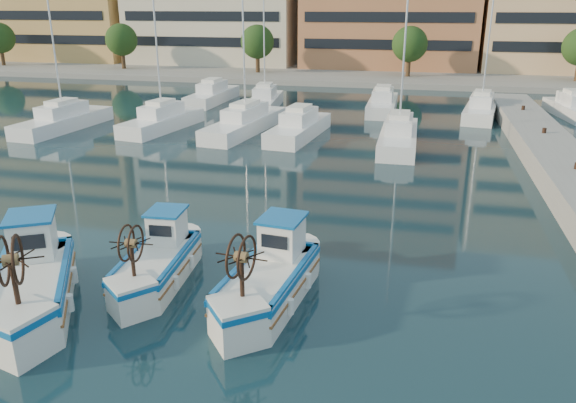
% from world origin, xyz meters
% --- Properties ---
extents(ground, '(300.00, 300.00, 0.00)m').
position_xyz_m(ground, '(0.00, 0.00, 0.00)').
color(ground, '#183840').
rests_on(ground, ground).
extents(yacht_marina, '(39.74, 22.35, 11.50)m').
position_xyz_m(yacht_marina, '(-2.92, 27.77, 0.53)').
color(yacht_marina, white).
rests_on(yacht_marina, ground).
extents(fishing_boat_a, '(4.19, 5.24, 3.17)m').
position_xyz_m(fishing_boat_a, '(-5.20, -1.17, 0.87)').
color(fishing_boat_a, white).
rests_on(fishing_boat_a, ground).
extents(fishing_boat_b, '(2.05, 4.34, 2.66)m').
position_xyz_m(fishing_boat_b, '(-2.33, 1.23, 0.73)').
color(fishing_boat_b, white).
rests_on(fishing_boat_b, ground).
extents(fishing_boat_c, '(2.40, 4.83, 2.95)m').
position_xyz_m(fishing_boat_c, '(1.53, 0.79, 0.81)').
color(fishing_boat_c, white).
rests_on(fishing_boat_c, ground).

